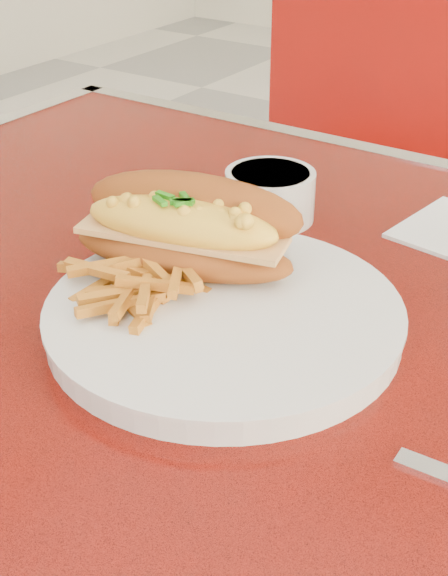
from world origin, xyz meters
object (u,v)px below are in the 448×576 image
Objects in this scene: fork at (201,260)px; diner_table at (288,446)px; mac_hoagie at (186,227)px; sauce_cup_left at (161,210)px; gravy_ramekin at (270,194)px; dinner_plate at (224,317)px.

diner_table is at bearing -119.60° from fork.
fork is (0.01, 0.01, -0.04)m from mac_hoagie.
fork is 1.58× the size of sauce_cup_left.
gravy_ramekin is (-0.11, 0.14, 0.19)m from diner_table.
fork is 0.12m from sauce_cup_left.
dinner_plate is at bearing -68.71° from gravy_ramekin.
mac_hoagie reaches higher than dinner_plate.
mac_hoagie is 2.61× the size of sauce_cup_left.
gravy_ramekin is at bearing 111.29° from dinner_plate.
diner_table is 0.19m from dinner_plate.
gravy_ramekin reaches higher than dinner_plate.
dinner_plate is at bearing -37.69° from sauce_cup_left.
gravy_ramekin is 0.12m from sauce_cup_left.
mac_hoagie is at bearing 125.37° from fork.
gravy_ramekin reaches higher than sauce_cup_left.
mac_hoagie is at bearing -85.81° from gravy_ramekin.
sauce_cup_left is at bearing 124.63° from mac_hoagie.
fork is 0.15m from gravy_ramekin.
dinner_plate is at bearing -45.71° from mac_hoagie.
sauce_cup_left is at bearing 142.31° from dinner_plate.
gravy_ramekin reaches higher than fork.
sauce_cup_left is (-0.10, 0.09, -0.04)m from mac_hoagie.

